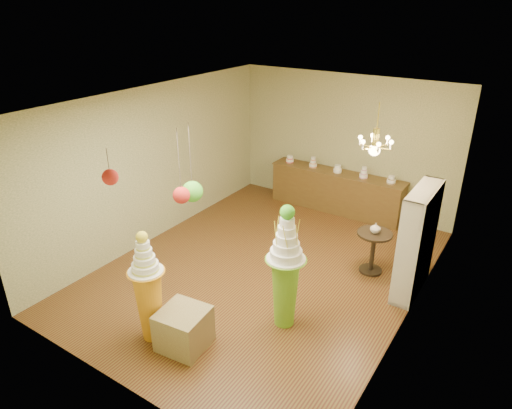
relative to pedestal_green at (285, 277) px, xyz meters
The scene contains 17 objects.
floor 1.69m from the pedestal_green, 133.17° to the left, with size 6.50×6.50×0.00m, color #563517.
ceiling 2.66m from the pedestal_green, 133.17° to the left, with size 6.50×6.50×0.00m, color white.
wall_back 4.51m from the pedestal_green, 103.23° to the left, with size 5.00×0.04×3.00m, color tan.
wall_front 2.49m from the pedestal_green, 115.26° to the right, with size 5.00×0.04×3.00m, color tan.
wall_left 3.75m from the pedestal_green, 162.83° to the left, with size 0.04×6.50×3.00m, color tan.
wall_right 1.96m from the pedestal_green, 36.31° to the left, with size 0.04×6.50×3.00m, color tan.
pedestal_green is the anchor object (origin of this frame).
pedestal_orange 1.92m from the pedestal_green, 137.69° to the right, with size 0.63×0.63×1.69m.
burlap_riser 1.58m from the pedestal_green, 127.77° to the right, with size 0.62×0.62×0.57m, color #968352.
sideboard 4.20m from the pedestal_green, 104.11° to the left, with size 3.04×0.54×1.16m.
shelving_unit 2.30m from the pedestal_green, 55.08° to the left, with size 0.33×1.20×1.80m.
round_table 2.16m from the pedestal_green, 74.30° to the left, with size 0.71×0.71×0.77m.
vase 2.14m from the pedestal_green, 74.30° to the left, with size 0.18×0.18×0.18m, color beige.
pom_red_left 1.91m from the pedestal_green, 142.64° to the right, with size 0.22×0.22×1.00m.
pom_green_mid 1.79m from the pedestal_green, 154.25° to the right, with size 0.29×0.29×1.09m.
pom_red_right 2.87m from the pedestal_green, 122.03° to the right, with size 0.18×0.18×0.41m.
chandelier 2.48m from the pedestal_green, 76.85° to the left, with size 0.58×0.58×0.85m.
Camera 1 is at (3.67, -5.89, 4.43)m, focal length 32.00 mm.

